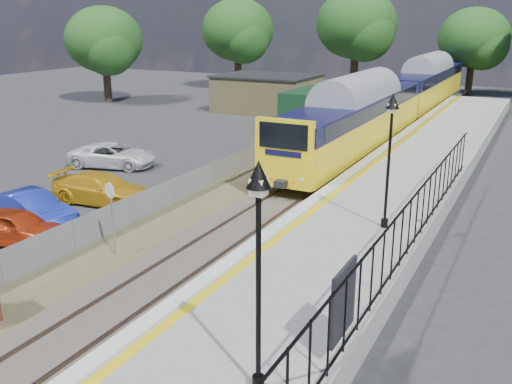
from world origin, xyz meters
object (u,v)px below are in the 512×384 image
Objects in this scene: car_red at (16,227)px; car_white at (113,155)px; car_yellow at (102,189)px; victorian_lamp_south at (258,226)px; victorian_lamp_north at (391,130)px; train at (400,96)px; car_blue at (31,209)px; speed_sign at (111,207)px.

car_white is (-4.29, 10.19, -0.00)m from car_red.
car_yellow is 6.44m from car_white.
victorian_lamp_north is at bearing 91.15° from victorian_lamp_south.
victorian_lamp_north is 17.33m from car_white.
train reaches higher than car_yellow.
car_blue reaches higher than car_yellow.
victorian_lamp_north is 1.21× the size of car_red.
car_blue is (-7.61, -27.40, -1.66)m from train.
train is at bearing 99.29° from victorian_lamp_south.
victorian_lamp_south reaches higher than train.
victorian_lamp_north reaches higher than car_white.
victorian_lamp_north is 24.29m from train.
car_yellow is at bearing -158.81° from car_white.
speed_sign is (-8.04, -4.64, -2.53)m from victorian_lamp_north.
car_yellow is (-0.47, 5.01, 0.02)m from car_red.
train is at bearing -24.54° from car_red.
car_red is (-3.91, -0.71, -1.12)m from speed_sign.
car_red reaches higher than car_white.
victorian_lamp_south is at bearing -14.77° from speed_sign.
car_yellow is 0.98× the size of car_white.
train is 9.85× the size of car_blue.
victorian_lamp_north is 12.94m from car_yellow.
car_yellow is (-7.11, -23.97, -1.68)m from train.
victorian_lamp_south is 1.11× the size of car_blue.
car_blue is (-0.97, 1.58, 0.03)m from car_red.
victorian_lamp_north is at bearing -77.36° from train.
car_red is at bearing -102.91° from train.
speed_sign is 5.06m from car_blue.
car_red is (-12.14, 4.65, -3.65)m from victorian_lamp_south.
victorian_lamp_south is 34.13m from train.
victorian_lamp_north is at bearing -67.49° from car_blue.
speed_sign is 0.69× the size of car_red.
train is at bearing -9.31° from car_blue.
car_blue is (-13.11, 6.23, -3.62)m from victorian_lamp_south.
victorian_lamp_north is at bearing -77.48° from car_red.
car_blue is 0.90× the size of car_yellow.
car_blue is at bearing 154.60° from victorian_lamp_south.
victorian_lamp_south is at bearing -122.56° from car_red.
victorian_lamp_north is 0.11× the size of train.
car_white is at bearing -120.20° from train.
speed_sign is at bearing -154.39° from car_white.
train is 15.55× the size of speed_sign.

